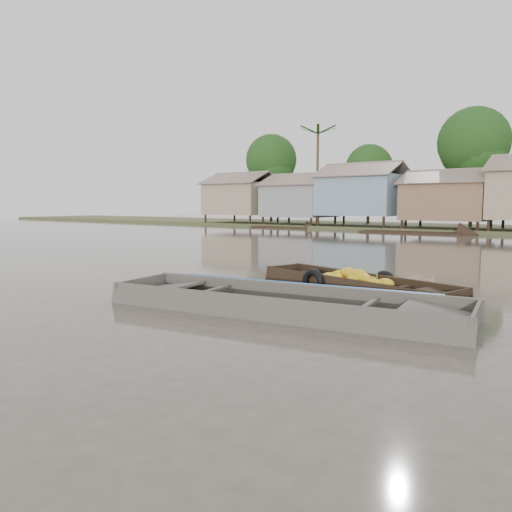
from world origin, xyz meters
The scene contains 3 objects.
ground centered at (0.00, 0.00, 0.00)m, with size 120.00×120.00×0.00m, color #464036.
banana_boat centered at (1.72, 2.53, 0.13)m, with size 5.42×2.67×0.75m.
viewer_boat centered at (1.73, -0.46, 0.05)m, with size 7.13×2.84×0.56m.
Camera 1 is at (6.91, -8.23, 2.05)m, focal length 35.00 mm.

